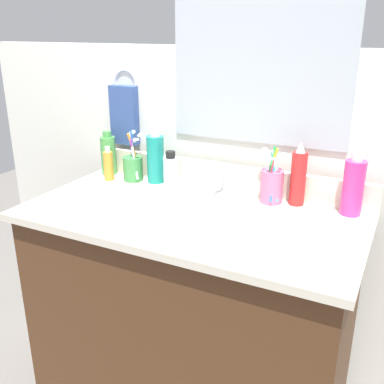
{
  "coord_description": "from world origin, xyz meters",
  "views": [
    {
      "loc": [
        0.57,
        -1.12,
        1.36
      ],
      "look_at": [
        0.01,
        0.0,
        0.89
      ],
      "focal_mm": 41.76,
      "sensor_mm": 36.0,
      "label": 1
    }
  ],
  "objects": [
    {
      "name": "backsplash",
      "position": [
        0.0,
        0.25,
        0.87
      ],
      "size": [
        1.04,
        0.02,
        0.09
      ],
      "primitive_type": "cube",
      "color": "beige",
      "rests_on": "countertop"
    },
    {
      "name": "soap_bar",
      "position": [
        0.36,
        0.18,
        0.84
      ],
      "size": [
        0.06,
        0.04,
        0.02
      ],
      "primitive_type": "cube",
      "color": "white",
      "rests_on": "countertop"
    },
    {
      "name": "sink_basin",
      "position": [
        0.03,
        0.01,
        0.79
      ],
      "size": [
        0.33,
        0.33,
        0.11
      ],
      "color": "white",
      "rests_on": "countertop"
    },
    {
      "name": "mirror_panel",
      "position": [
        0.1,
        0.29,
        1.27
      ],
      "size": [
        0.6,
        0.01,
        0.56
      ],
      "primitive_type": "cube",
      "color": "#B2BCC6"
    },
    {
      "name": "towel_ring",
      "position": [
        -0.42,
        0.29,
        1.16
      ],
      "size": [
        0.1,
        0.01,
        0.1
      ],
      "primitive_type": "torus",
      "rotation": [
        1.57,
        0.0,
        0.0
      ],
      "color": "silver"
    },
    {
      "name": "bottle_spray_red",
      "position": [
        0.27,
        0.22,
        0.92
      ],
      "size": [
        0.05,
        0.05,
        0.2
      ],
      "color": "red",
      "rests_on": "countertop"
    },
    {
      "name": "vanity_cabinet",
      "position": [
        0.0,
        0.0,
        0.4
      ],
      "size": [
        1.0,
        0.49,
        0.8
      ],
      "primitive_type": "cube",
      "color": "#4C2D19",
      "rests_on": "ground_plane"
    },
    {
      "name": "back_wall",
      "position": [
        0.0,
        0.31,
        0.65
      ],
      "size": [
        2.14,
        0.04,
        1.3
      ],
      "primitive_type": "cube",
      "color": "silver",
      "rests_on": "ground_plane"
    },
    {
      "name": "bottle_soap_pink",
      "position": [
        0.44,
        0.21,
        0.91
      ],
      "size": [
        0.06,
        0.06,
        0.19
      ],
      "color": "#D8338C",
      "rests_on": "countertop"
    },
    {
      "name": "cup_green",
      "position": [
        -0.33,
        0.19,
        0.87
      ],
      "size": [
        0.08,
        0.09,
        0.19
      ],
      "color": "#3F8C47",
      "rests_on": "countertop"
    },
    {
      "name": "bottle_oil_amber",
      "position": [
        -0.41,
        0.15,
        0.88
      ],
      "size": [
        0.04,
        0.04,
        0.13
      ],
      "color": "gold",
      "rests_on": "countertop"
    },
    {
      "name": "bottle_mouthwash_teal",
      "position": [
        -0.25,
        0.21,
        0.92
      ],
      "size": [
        0.06,
        0.06,
        0.21
      ],
      "color": "teal",
      "rests_on": "countertop"
    },
    {
      "name": "bottle_toner_green",
      "position": [
        -0.46,
        0.21,
        0.9
      ],
      "size": [
        0.06,
        0.06,
        0.17
      ],
      "color": "#4C9E4C",
      "rests_on": "countertop"
    },
    {
      "name": "bottle_gel_clear",
      "position": [
        -0.17,
        0.19,
        0.88
      ],
      "size": [
        0.05,
        0.05,
        0.13
      ],
      "color": "silver",
      "rests_on": "countertop"
    },
    {
      "name": "hand_towel",
      "position": [
        -0.42,
        0.27,
        1.04
      ],
      "size": [
        0.11,
        0.04,
        0.22
      ],
      "primitive_type": "cube",
      "color": "#334C8C"
    },
    {
      "name": "cup_pink",
      "position": [
        0.19,
        0.2,
        0.88
      ],
      "size": [
        0.08,
        0.08,
        0.19
      ],
      "color": "#D16693",
      "rests_on": "countertop"
    },
    {
      "name": "countertop",
      "position": [
        0.0,
        0.0,
        0.81
      ],
      "size": [
        1.04,
        0.53,
        0.02
      ],
      "primitive_type": "cube",
      "color": "beige",
      "rests_on": "vanity_cabinet"
    },
    {
      "name": "faucet",
      "position": [
        0.03,
        0.21,
        0.85
      ],
      "size": [
        0.16,
        0.1,
        0.08
      ],
      "color": "silver",
      "rests_on": "countertop"
    }
  ]
}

